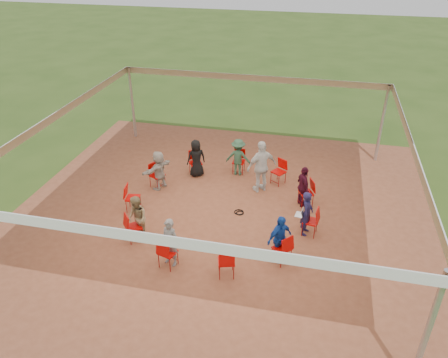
% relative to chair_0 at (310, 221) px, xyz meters
% --- Properties ---
extents(ground, '(80.00, 80.00, 0.00)m').
position_rel_chair_0_xyz_m(ground, '(-2.77, 0.40, -0.45)').
color(ground, '#304A17').
rests_on(ground, ground).
extents(dirt_patch, '(13.00, 13.00, 0.00)m').
position_rel_chair_0_xyz_m(dirt_patch, '(-2.77, 0.40, -0.44)').
color(dirt_patch, brown).
rests_on(dirt_patch, ground).
extents(tent, '(10.33, 10.33, 3.00)m').
position_rel_chair_0_xyz_m(tent, '(-2.77, 0.40, 1.92)').
color(tent, '#B2B2B7').
rests_on(tent, ground).
extents(chair_0, '(0.50, 0.48, 0.90)m').
position_rel_chair_0_xyz_m(chair_0, '(0.00, 0.00, 0.00)').
color(chair_0, '#C40502').
rests_on(chair_0, ground).
extents(chair_1, '(0.57, 0.56, 0.90)m').
position_rel_chair_0_xyz_m(chair_1, '(-0.22, 1.56, 0.00)').
color(chair_1, '#C40502').
rests_on(chair_1, ground).
extents(chair_2, '(0.59, 0.60, 0.90)m').
position_rel_chair_0_xyz_m(chair_2, '(-1.25, 2.75, 0.00)').
color(chair_2, '#C40502').
rests_on(chair_2, ground).
extents(chair_3, '(0.42, 0.44, 0.90)m').
position_rel_chair_0_xyz_m(chair_3, '(-2.76, 3.20, 0.00)').
color(chair_3, '#C40502').
rests_on(chair_3, ground).
extents(chair_4, '(0.59, 0.60, 0.90)m').
position_rel_chair_0_xyz_m(chair_4, '(-4.28, 2.76, 0.00)').
color(chair_4, '#C40502').
rests_on(chair_4, ground).
extents(chair_5, '(0.58, 0.57, 0.90)m').
position_rel_chair_0_xyz_m(chair_5, '(-5.31, 1.57, 0.00)').
color(chair_5, '#C40502').
rests_on(chair_5, ground).
extents(chair_6, '(0.49, 0.48, 0.90)m').
position_rel_chair_0_xyz_m(chair_6, '(-5.54, 0.01, 0.00)').
color(chair_6, '#C40502').
rests_on(chair_6, ground).
extents(chair_7, '(0.61, 0.61, 0.90)m').
position_rel_chair_0_xyz_m(chair_7, '(-4.89, -1.42, 0.00)').
color(chair_7, '#C40502').
rests_on(chair_7, ground).
extents(chair_8, '(0.53, 0.54, 0.90)m').
position_rel_chair_0_xyz_m(chair_8, '(-3.56, -2.28, 0.00)').
color(chair_8, '#C40502').
rests_on(chair_8, ground).
extents(chair_9, '(0.53, 0.54, 0.90)m').
position_rel_chair_0_xyz_m(chair_9, '(-1.99, -2.28, 0.00)').
color(chair_9, '#C40502').
rests_on(chair_9, ground).
extents(chair_10, '(0.61, 0.61, 0.90)m').
position_rel_chair_0_xyz_m(chair_10, '(-0.66, -1.43, 0.00)').
color(chair_10, '#C40502').
rests_on(chair_10, ground).
extents(person_seated_0, '(0.40, 0.55, 1.39)m').
position_rel_chair_0_xyz_m(person_seated_0, '(-0.12, 0.02, 0.25)').
color(person_seated_0, '#1D1A40').
rests_on(person_seated_0, ground).
extents(person_seated_1, '(0.72, 0.91, 1.39)m').
position_rel_chair_0_xyz_m(person_seated_1, '(-0.33, 1.51, 0.25)').
color(person_seated_1, '#450F21').
rests_on(person_seated_1, ground).
extents(person_seated_2, '(0.90, 0.45, 1.39)m').
position_rel_chair_0_xyz_m(person_seated_2, '(-2.76, 3.08, 0.25)').
color(person_seated_2, '#2C5239').
rests_on(person_seated_2, ground).
extents(person_seated_3, '(0.78, 0.69, 1.39)m').
position_rel_chair_0_xyz_m(person_seated_3, '(-4.21, 2.66, 0.25)').
color(person_seated_3, black).
rests_on(person_seated_3, ground).
extents(person_seated_4, '(0.98, 1.37, 1.39)m').
position_rel_chair_0_xyz_m(person_seated_4, '(-5.20, 1.52, 0.25)').
color(person_seated_4, '#B0A89C').
rests_on(person_seated_4, ground).
extents(person_seated_5, '(0.74, 0.77, 1.39)m').
position_rel_chair_0_xyz_m(person_seated_5, '(-4.79, -1.35, 0.25)').
color(person_seated_5, '#8B7954').
rests_on(person_seated_5, ground).
extents(person_seated_6, '(0.58, 0.46, 1.39)m').
position_rel_chair_0_xyz_m(person_seated_6, '(-3.53, -2.16, 0.25)').
color(person_seated_6, slate).
rests_on(person_seated_6, ground).
extents(person_seated_7, '(0.85, 0.89, 1.39)m').
position_rel_chair_0_xyz_m(person_seated_7, '(-0.75, -1.35, 0.25)').
color(person_seated_7, '#153FA2').
rests_on(person_seated_7, ground).
extents(standing_person, '(1.19, 1.10, 1.84)m').
position_rel_chair_0_xyz_m(standing_person, '(-1.78, 2.14, 0.48)').
color(standing_person, silver).
rests_on(standing_person, ground).
extents(cable_coil, '(0.41, 0.41, 0.03)m').
position_rel_chair_0_xyz_m(cable_coil, '(-2.21, 0.60, -0.43)').
color(cable_coil, black).
rests_on(cable_coil, ground).
extents(laptop, '(0.29, 0.34, 0.21)m').
position_rel_chair_0_xyz_m(laptop, '(-0.28, 0.04, 0.20)').
color(laptop, '#B7B7BC').
rests_on(laptop, ground).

